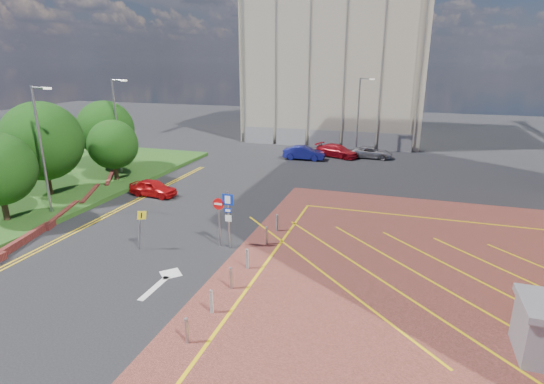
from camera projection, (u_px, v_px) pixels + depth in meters
The scene contains 19 objects.
ground at pixel (213, 254), 22.28m from camera, with size 140.00×140.00×0.00m, color black.
forecourt at pixel (510, 297), 18.21m from camera, with size 26.00×26.00×0.02m, color brown.
grass_bed at pixel (35, 189), 32.93m from camera, with size 14.00×32.00×0.30m, color #214C18.
retaining_wall at pixel (61, 214), 27.47m from camera, with size 6.06×20.33×0.40m.
tree_b at pixel (42, 141), 30.08m from camera, with size 5.60×5.60×6.74m.
tree_c at pixel (113, 145), 34.35m from camera, with size 4.00×4.00×4.90m.
tree_d at pixel (105, 129), 37.75m from camera, with size 5.00×5.00×6.08m.
lamp_left_near at pixel (42, 146), 26.33m from camera, with size 1.53×0.16×8.00m.
lamp_left_far at pixel (117, 123), 36.00m from camera, with size 1.53×0.16×8.00m.
lamp_back at pixel (359, 113), 45.27m from camera, with size 1.53×0.16×8.00m.
sign_cluster at pixel (225, 213), 22.51m from camera, with size 1.17×0.12×3.20m.
warning_sign at pixel (141, 225), 22.33m from camera, with size 0.62×0.39×2.25m.
bollard_row at pixel (242, 266), 19.96m from camera, with size 0.14×11.14×0.90m.
construction_building at pixel (341, 50), 55.39m from camera, with size 21.20×19.20×22.00m, color #AFA38F.
construction_fence at pixel (332, 139), 48.98m from camera, with size 21.60×0.06×2.00m, color gray.
car_red_left at pixel (153, 188), 31.64m from camera, with size 1.47×3.65×1.24m, color red.
car_blue_back at pixel (304, 153), 43.26m from camera, with size 1.47×4.20×1.38m, color navy.
car_red_back at pixel (337, 151), 44.38m from camera, with size 1.86×4.58×1.33m, color maroon.
car_silver_back at pixel (371, 152), 43.97m from camera, with size 1.93×4.19×1.16m, color #9A99A0.
Camera 1 is at (9.13, -18.40, 9.73)m, focal length 28.00 mm.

